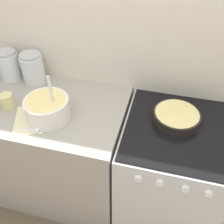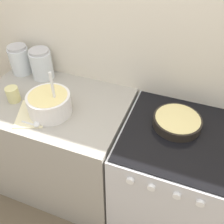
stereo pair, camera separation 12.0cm
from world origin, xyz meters
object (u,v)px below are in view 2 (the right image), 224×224
at_px(storage_jar_middle, 42,66).
at_px(tin_can, 13,94).
at_px(stove, 167,179).
at_px(storage_jar_left, 20,61).
at_px(mixing_bowl, 49,103).
at_px(baking_pan, 177,121).

height_order(storage_jar_middle, tin_can, storage_jar_middle).
xyz_separation_m(stove, tin_can, (-1.03, -0.08, 0.49)).
relative_size(stove, storage_jar_middle, 4.16).
bearing_deg(storage_jar_left, storage_jar_middle, -0.00).
xyz_separation_m(mixing_bowl, storage_jar_left, (-0.43, 0.32, 0.01)).
height_order(mixing_bowl, storage_jar_middle, mixing_bowl).
distance_m(storage_jar_middle, tin_can, 0.31).
distance_m(mixing_bowl, storage_jar_middle, 0.41).
xyz_separation_m(storage_jar_middle, tin_can, (-0.03, -0.30, -0.04)).
height_order(stove, baking_pan, baking_pan).
xyz_separation_m(baking_pan, tin_can, (-1.01, -0.14, 0.02)).
relative_size(stove, tin_can, 9.12).
bearing_deg(mixing_bowl, stove, 7.07).
height_order(stove, tin_can, tin_can).
relative_size(storage_jar_middle, tin_can, 2.19).
xyz_separation_m(mixing_bowl, storage_jar_middle, (-0.25, 0.32, 0.02)).
distance_m(mixing_bowl, baking_pan, 0.75).
bearing_deg(mixing_bowl, baking_pan, 12.19).
height_order(storage_jar_left, tin_can, storage_jar_left).
bearing_deg(tin_can, stove, 4.24).
height_order(baking_pan, tin_can, tin_can).
distance_m(storage_jar_left, storage_jar_middle, 0.18).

